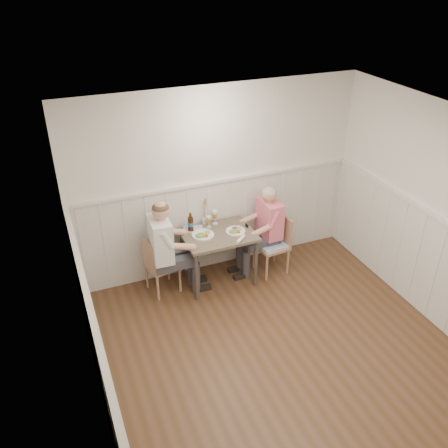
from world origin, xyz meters
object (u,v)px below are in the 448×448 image
chair_left (159,264)px  beer_bottle (191,223)px  diner_cream (165,256)px  grass_vase (204,212)px  dining_table (218,240)px  man_in_pink (266,235)px  chair_right (275,242)px

chair_left → beer_bottle: (0.50, 0.14, 0.43)m
chair_left → beer_bottle: beer_bottle is taller
chair_left → beer_bottle: size_ratio=3.04×
diner_cream → grass_vase: diner_cream is taller
dining_table → chair_left: size_ratio=1.16×
diner_cream → dining_table: bearing=1.5°
dining_table → diner_cream: diner_cream is taller
dining_table → diner_cream: bearing=-178.5°
dining_table → man_in_pink: man_in_pink is taller
chair_right → man_in_pink: size_ratio=0.66×
man_in_pink → chair_left: bearing=178.8°
chair_right → chair_left: 1.64m
beer_bottle → chair_left: bearing=-164.0°
diner_cream → chair_left: bearing=132.5°
beer_bottle → grass_vase: size_ratio=0.64×
beer_bottle → grass_vase: grass_vase is taller
diner_cream → grass_vase: size_ratio=3.37×
chair_left → grass_vase: bearing=18.9°
dining_table → chair_right: size_ratio=1.10×
grass_vase → chair_right: bearing=-22.5°
chair_right → beer_bottle: 1.23m
chair_right → man_in_pink: 0.15m
dining_table → man_in_pink: size_ratio=0.72×
chair_left → grass_vase: grass_vase is taller
chair_right → diner_cream: size_ratio=0.61×
diner_cream → beer_bottle: 0.56m
chair_left → diner_cream: 0.18m
chair_left → man_in_pink: man_in_pink is taller
grass_vase → chair_left: bearing=-161.1°
diner_cream → beer_bottle: bearing=27.5°
dining_table → man_in_pink: bearing=2.2°
chair_right → grass_vase: (-0.91, 0.38, 0.47)m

